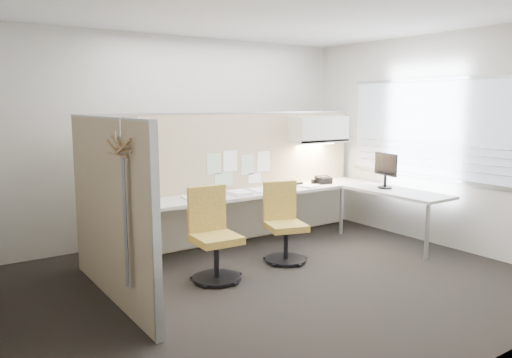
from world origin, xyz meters
TOP-DOWN VIEW (x-y plane):
  - floor at (0.00, 0.00)m, footprint 5.50×4.50m
  - ceiling at (0.00, 0.00)m, footprint 5.50×4.50m
  - wall_back at (0.00, 2.25)m, footprint 5.50×0.02m
  - wall_front at (0.00, -2.25)m, footprint 5.50×0.02m
  - wall_right at (2.75, 0.00)m, footprint 0.02×4.50m
  - window_pane at (2.73, 0.00)m, footprint 0.01×2.80m
  - partition_back at (0.55, 1.60)m, footprint 4.10×0.06m
  - partition_left at (-1.50, 0.50)m, footprint 0.06×2.20m
  - desk at (0.93, 1.13)m, footprint 4.00×2.07m
  - overhead_bin at (1.90, 1.39)m, footprint 0.90×0.36m
  - task_light_strip at (1.90, 1.39)m, footprint 0.60×0.06m
  - pinned_papers at (0.63, 1.57)m, footprint 1.01×0.00m
  - poster at (-1.05, 1.57)m, footprint 0.28×0.00m
  - chair_left at (-0.42, 0.43)m, footprint 0.52×0.52m
  - chair_right at (0.61, 0.52)m, footprint 0.54×0.56m
  - monitor at (2.30, 0.45)m, footprint 0.19×0.46m
  - phone at (1.90, 1.25)m, footprint 0.24×0.23m
  - stapler at (1.46, 1.28)m, footprint 0.14×0.05m
  - tape_dispenser at (1.80, 1.32)m, footprint 0.11×0.07m
  - coat_hook at (-1.58, -0.09)m, footprint 0.18×0.48m
  - paper_stack_0 at (-0.81, 1.30)m, footprint 0.23×0.30m
  - paper_stack_1 at (-0.20, 1.31)m, footprint 0.27×0.33m
  - paper_stack_2 at (0.39, 1.17)m, footprint 0.24×0.31m
  - paper_stack_3 at (0.78, 1.25)m, footprint 0.27×0.33m
  - paper_stack_4 at (1.51, 1.17)m, footprint 0.30×0.35m
  - paper_stack_5 at (2.37, 0.72)m, footprint 0.25×0.32m

SIDE VIEW (x-z plane):
  - floor at x=0.00m, z-range -0.01..0.00m
  - chair_right at x=0.61m, z-range -0.03..0.90m
  - chair_left at x=-0.42m, z-range -0.03..0.95m
  - desk at x=0.93m, z-range 0.24..0.97m
  - paper_stack_3 at x=0.78m, z-range 0.73..0.75m
  - paper_stack_1 at x=-0.20m, z-range 0.73..0.75m
  - paper_stack_4 at x=1.51m, z-range 0.73..0.75m
  - paper_stack_5 at x=2.37m, z-range 0.73..0.75m
  - paper_stack_0 at x=-0.81m, z-range 0.73..0.77m
  - paper_stack_2 at x=0.39m, z-range 0.73..0.78m
  - stapler at x=1.46m, z-range 0.73..0.78m
  - tape_dispenser at x=1.80m, z-range 0.73..0.79m
  - phone at x=1.90m, z-range 0.72..0.84m
  - partition_back at x=0.55m, z-range 0.00..1.75m
  - partition_left at x=-1.50m, z-range 0.00..1.75m
  - monitor at x=2.30m, z-range 0.77..1.25m
  - pinned_papers at x=0.63m, z-range 0.80..1.27m
  - task_light_strip at x=1.90m, z-range 1.29..1.31m
  - wall_back at x=0.00m, z-range 0.00..2.80m
  - wall_front at x=0.00m, z-range 0.00..2.80m
  - wall_right at x=2.75m, z-range 0.00..2.80m
  - coat_hook at x=-1.58m, z-range 0.69..2.13m
  - poster at x=-1.05m, z-range 1.24..1.59m
  - overhead_bin at x=1.90m, z-range 1.32..1.70m
  - window_pane at x=2.73m, z-range 0.90..2.20m
  - ceiling at x=0.00m, z-range 2.80..2.81m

